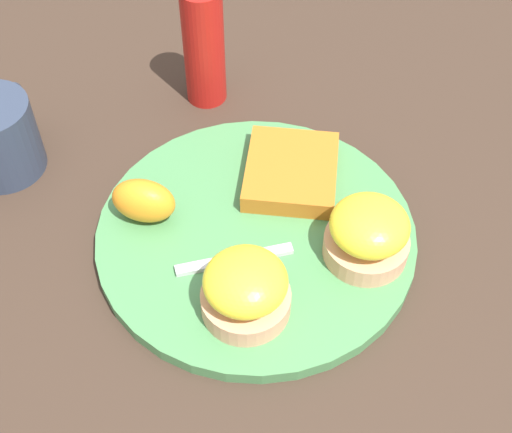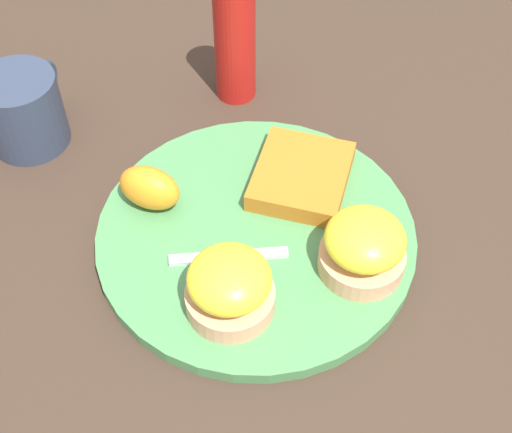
% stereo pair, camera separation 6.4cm
% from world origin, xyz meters
% --- Properties ---
extents(ground_plane, '(1.10, 1.10, 0.00)m').
position_xyz_m(ground_plane, '(0.00, 0.00, 0.00)').
color(ground_plane, '#38281E').
extents(plate, '(0.30, 0.30, 0.01)m').
position_xyz_m(plate, '(0.00, 0.00, 0.01)').
color(plate, '#47844C').
rests_on(plate, ground_plane).
extents(sandwich_benedict_left, '(0.08, 0.08, 0.06)m').
position_xyz_m(sandwich_benedict_left, '(-0.09, -0.01, 0.04)').
color(sandwich_benedict_left, tan).
rests_on(sandwich_benedict_left, plate).
extents(sandwich_benedict_right, '(0.08, 0.08, 0.06)m').
position_xyz_m(sandwich_benedict_right, '(-0.01, -0.10, 0.04)').
color(sandwich_benedict_right, tan).
rests_on(sandwich_benedict_right, plate).
extents(hashbrown_patty, '(0.10, 0.09, 0.02)m').
position_xyz_m(hashbrown_patty, '(0.07, -0.02, 0.02)').
color(hashbrown_patty, '#B7651D').
rests_on(hashbrown_patty, plate).
extents(orange_wedge, '(0.04, 0.06, 0.04)m').
position_xyz_m(orange_wedge, '(0.00, 0.10, 0.04)').
color(orange_wedge, orange).
rests_on(orange_wedge, plate).
extents(fork, '(0.10, 0.19, 0.00)m').
position_xyz_m(fork, '(-0.01, -0.04, 0.02)').
color(fork, silver).
rests_on(fork, plate).
extents(condiment_bottle, '(0.04, 0.04, 0.14)m').
position_xyz_m(condiment_bottle, '(0.19, 0.09, 0.07)').
color(condiment_bottle, '#B21914').
rests_on(condiment_bottle, ground_plane).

